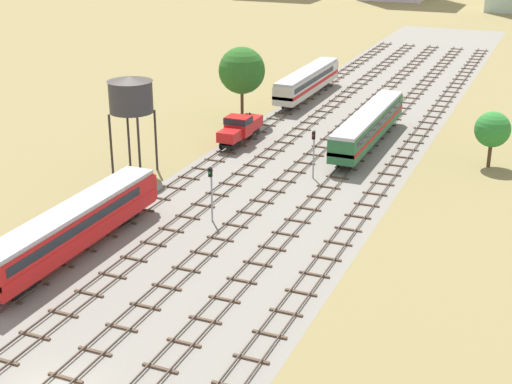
{
  "coord_description": "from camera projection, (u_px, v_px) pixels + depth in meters",
  "views": [
    {
      "loc": [
        24.41,
        -27.67,
        25.88
      ],
      "look_at": [
        0.0,
        30.14,
        1.5
      ],
      "focal_mm": 51.96,
      "sensor_mm": 36.0,
      "label": 1
    }
  ],
  "objects": [
    {
      "name": "ground_plane",
      "position": [
        339.0,
        133.0,
        90.07
      ],
      "size": [
        480.0,
        480.0,
        0.0
      ],
      "primitive_type": "plane",
      "color": "olive"
    },
    {
      "name": "ballast_bed",
      "position": [
        339.0,
        133.0,
        90.07
      ],
      "size": [
        22.48,
        176.0,
        0.01
      ],
      "primitive_type": "cube",
      "color": "gray",
      "rests_on": "ground"
    },
    {
      "name": "track_far_left",
      "position": [
        271.0,
        121.0,
        94.23
      ],
      "size": [
        2.4,
        126.0,
        0.29
      ],
      "color": "#47382D",
      "rests_on": "ground"
    },
    {
      "name": "track_left",
      "position": [
        305.0,
        125.0,
        92.56
      ],
      "size": [
        2.4,
        126.0,
        0.29
      ],
      "color": "#47382D",
      "rests_on": "ground"
    },
    {
      "name": "track_centre_left",
      "position": [
        341.0,
        129.0,
        90.88
      ],
      "size": [
        2.4,
        126.0,
        0.29
      ],
      "color": "#47382D",
      "rests_on": "ground"
    },
    {
      "name": "track_centre",
      "position": [
        378.0,
        134.0,
        89.21
      ],
      "size": [
        2.4,
        126.0,
        0.29
      ],
      "color": "#47382D",
      "rests_on": "ground"
    },
    {
      "name": "track_centre_right",
      "position": [
        416.0,
        138.0,
        87.53
      ],
      "size": [
        2.4,
        126.0,
        0.29
      ],
      "color": "#47382D",
      "rests_on": "ground"
    },
    {
      "name": "diesel_railcar_far_left_nearest",
      "position": [
        74.0,
        225.0,
        57.69
      ],
      "size": [
        2.96,
        20.5,
        3.8
      ],
      "color": "red",
      "rests_on": "ground"
    },
    {
      "name": "shunter_loco_far_left_near",
      "position": [
        240.0,
        127.0,
        85.18
      ],
      "size": [
        2.74,
        8.46,
        3.1
      ],
      "color": "red",
      "rests_on": "ground"
    },
    {
      "name": "passenger_coach_centre_mid",
      "position": [
        369.0,
        124.0,
        84.18
      ],
      "size": [
        2.96,
        22.0,
        3.8
      ],
      "color": "#286638",
      "rests_on": "ground"
    },
    {
      "name": "diesel_railcar_far_left_midfar",
      "position": [
        308.0,
        80.0,
        105.27
      ],
      "size": [
        2.96,
        20.5,
        3.8
      ],
      "color": "beige",
      "rests_on": "ground"
    },
    {
      "name": "water_tower",
      "position": [
        131.0,
        95.0,
        73.72
      ],
      "size": [
        4.6,
        4.6,
        10.12
      ],
      "color": "#2D2826",
      "rests_on": "ground"
    },
    {
      "name": "signal_post_nearest",
      "position": [
        211.0,
        187.0,
        63.71
      ],
      "size": [
        0.28,
        0.47,
        5.09
      ],
      "color": "gray",
      "rests_on": "ground"
    },
    {
      "name": "signal_post_near",
      "position": [
        314.0,
        148.0,
        73.88
      ],
      "size": [
        0.28,
        0.47,
        5.07
      ],
      "color": "gray",
      "rests_on": "ground"
    },
    {
      "name": "lineside_tree_0",
      "position": [
        493.0,
        130.0,
        76.88
      ],
      "size": [
        3.73,
        3.73,
        5.98
      ],
      "color": "#4C331E",
      "rests_on": "ground"
    },
    {
      "name": "lineside_tree_1",
      "position": [
        242.0,
        71.0,
        91.97
      ],
      "size": [
        5.83,
        5.83,
        9.6
      ],
      "color": "#4C331E",
      "rests_on": "ground"
    }
  ]
}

